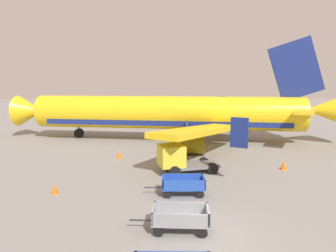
% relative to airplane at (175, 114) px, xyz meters
% --- Properties ---
extents(ground_plane, '(220.00, 220.00, 0.00)m').
position_rel_airplane_xyz_m(ground_plane, '(0.09, -21.92, -3.05)').
color(ground_plane, gray).
extents(airplane, '(37.56, 30.31, 11.34)m').
position_rel_airplane_xyz_m(airplane, '(0.00, 0.00, 0.00)').
color(airplane, yellow).
rests_on(airplane, ground).
extents(baggage_cart_third_in_row, '(3.60, 1.62, 1.07)m').
position_rel_airplane_xyz_m(baggage_cart_third_in_row, '(-1.04, -21.48, -2.45)').
color(baggage_cart_third_in_row, gray).
rests_on(baggage_cart_third_in_row, ground).
extents(baggage_cart_fourth_in_row, '(3.57, 1.47, 1.07)m').
position_rel_airplane_xyz_m(baggage_cart_fourth_in_row, '(-0.54, -17.07, -2.45)').
color(baggage_cart_fourth_in_row, '#234CB2').
rests_on(baggage_cart_fourth_in_row, ground).
extents(service_truck_beside_carts, '(4.69, 2.84, 2.10)m').
position_rel_airplane_xyz_m(service_truck_beside_carts, '(-0.57, -12.77, -1.95)').
color(service_truck_beside_carts, slate).
rests_on(service_truck_beside_carts, ground).
extents(traffic_cone_near_plane, '(0.44, 0.44, 0.58)m').
position_rel_airplane_xyz_m(traffic_cone_near_plane, '(-8.14, -16.62, -2.76)').
color(traffic_cone_near_plane, orange).
rests_on(traffic_cone_near_plane, ground).
extents(traffic_cone_mid_apron, '(0.51, 0.51, 0.67)m').
position_rel_airplane_xyz_m(traffic_cone_mid_apron, '(7.51, -12.18, -2.72)').
color(traffic_cone_mid_apron, orange).
rests_on(traffic_cone_mid_apron, ground).
extents(traffic_cone_by_carts, '(0.49, 0.49, 0.64)m').
position_rel_airplane_xyz_m(traffic_cone_by_carts, '(-5.36, -8.23, -2.73)').
color(traffic_cone_by_carts, orange).
rests_on(traffic_cone_by_carts, ground).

